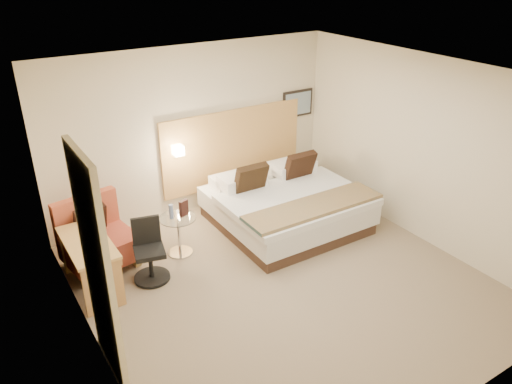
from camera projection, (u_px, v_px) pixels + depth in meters
floor at (283, 282)px, 6.58m from camera, size 4.80×5.00×0.02m
ceiling at (289, 76)px, 5.39m from camera, size 4.80×5.00×0.02m
wall_back at (194, 131)px, 7.89m from camera, size 4.80×0.02×2.70m
wall_front at (464, 302)px, 4.08m from camera, size 4.80×0.02×2.70m
wall_left at (83, 247)px, 4.82m from camera, size 0.02×5.00×2.70m
wall_right at (423, 150)px, 7.14m from camera, size 0.02×5.00×2.70m
headboard_panel at (234, 147)px, 8.37m from camera, size 2.60×0.04×1.30m
art_frame at (298, 103)px, 8.77m from camera, size 0.62×0.03×0.47m
art_canvas at (298, 104)px, 8.76m from camera, size 0.54×0.01×0.39m
lamp_arm at (176, 149)px, 7.74m from camera, size 0.02×0.12×0.02m
lamp_shade at (178, 150)px, 7.69m from camera, size 0.15×0.15×0.15m
curtain at (97, 269)px, 4.71m from camera, size 0.06×0.90×2.42m
bottle_a at (171, 212)px, 6.88m from camera, size 0.08×0.08×0.21m
menu_folder at (184, 208)px, 6.95m from camera, size 0.15×0.10×0.23m
bed at (285, 205)px, 7.81m from camera, size 2.16×2.07×1.04m
lounge_chair at (97, 240)px, 6.80m from camera, size 1.01×0.92×0.95m
side_table at (179, 233)px, 7.05m from camera, size 0.67×0.67×0.58m
desk at (90, 251)px, 6.22m from camera, size 0.52×1.13×0.71m
desk_chair at (150, 255)px, 6.51m from camera, size 0.57×0.57×0.84m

